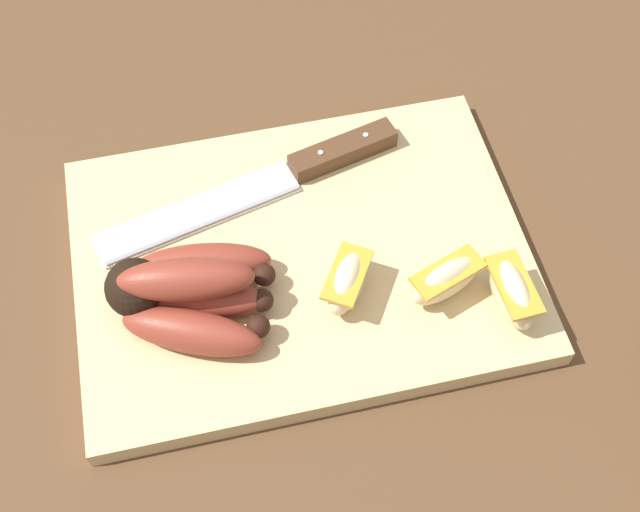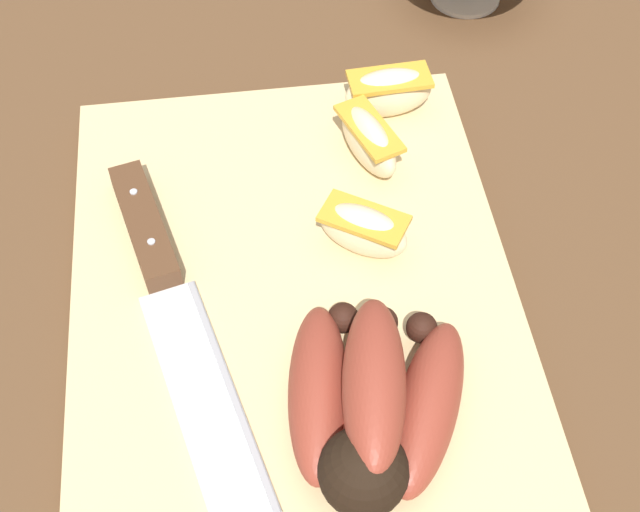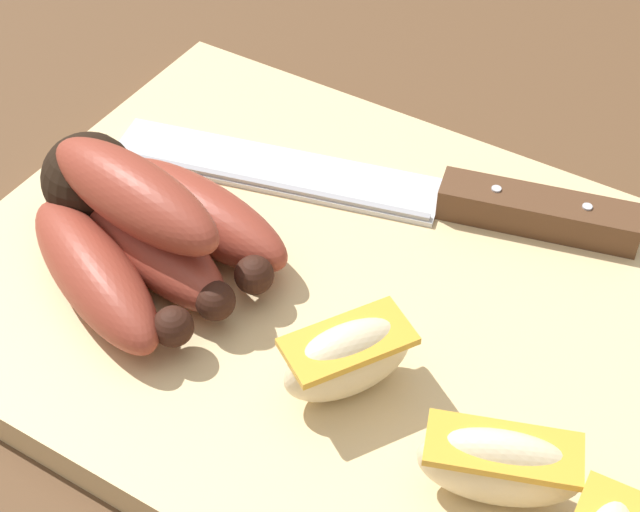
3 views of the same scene
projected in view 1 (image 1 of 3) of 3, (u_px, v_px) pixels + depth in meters
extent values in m
plane|color=brown|center=(317.00, 272.00, 0.69)|extent=(6.00, 6.00, 0.00)
cube|color=#DBBC84|center=(301.00, 258.00, 0.69)|extent=(0.38, 0.28, 0.02)
sphere|color=black|center=(135.00, 288.00, 0.63)|extent=(0.05, 0.05, 0.05)
ellipsoid|color=brown|center=(192.00, 332.00, 0.62)|extent=(0.12, 0.08, 0.03)
sphere|color=black|center=(258.00, 327.00, 0.63)|extent=(0.02, 0.02, 0.02)
ellipsoid|color=brown|center=(197.00, 297.00, 0.64)|extent=(0.12, 0.06, 0.03)
sphere|color=black|center=(262.00, 300.00, 0.64)|extent=(0.02, 0.02, 0.02)
ellipsoid|color=brown|center=(202.00, 264.00, 0.66)|extent=(0.11, 0.05, 0.03)
sphere|color=black|center=(264.00, 275.00, 0.65)|extent=(0.02, 0.02, 0.02)
ellipsoid|color=brown|center=(185.00, 279.00, 0.62)|extent=(0.11, 0.05, 0.03)
cylinder|color=white|center=(209.00, 287.00, 0.62)|extent=(0.02, 0.02, 0.00)
cube|color=silver|center=(199.00, 213.00, 0.70)|extent=(0.18, 0.08, 0.00)
cube|color=#99999E|center=(205.00, 224.00, 0.69)|extent=(0.17, 0.05, 0.00)
cube|color=#51331E|center=(343.00, 151.00, 0.73)|extent=(0.10, 0.05, 0.02)
cylinder|color=#B2B2B7|center=(366.00, 135.00, 0.73)|extent=(0.01, 0.01, 0.00)
cylinder|color=#B2B2B7|center=(320.00, 153.00, 0.71)|extent=(0.00, 0.01, 0.00)
ellipsoid|color=beige|center=(446.00, 281.00, 0.64)|extent=(0.07, 0.04, 0.04)
cube|color=gold|center=(448.00, 272.00, 0.63)|extent=(0.06, 0.04, 0.00)
ellipsoid|color=beige|center=(347.00, 282.00, 0.64)|extent=(0.05, 0.06, 0.04)
cube|color=gold|center=(347.00, 275.00, 0.63)|extent=(0.05, 0.06, 0.00)
ellipsoid|color=beige|center=(511.00, 293.00, 0.64)|extent=(0.03, 0.07, 0.04)
cube|color=gold|center=(514.00, 285.00, 0.63)|extent=(0.03, 0.06, 0.00)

